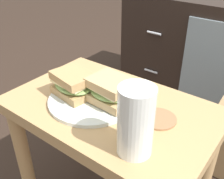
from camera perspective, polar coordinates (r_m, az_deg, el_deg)
side_table at (r=0.77m, az=-0.21°, el=-8.91°), size 0.56×0.36×0.46m
tv_cabinet at (r=1.57m, az=21.31°, el=7.40°), size 0.96×0.46×0.58m
plate at (r=0.73m, az=-4.34°, el=-2.19°), size 0.24×0.24×0.01m
sandwich_front at (r=0.73m, az=-8.27°, el=1.16°), size 0.13×0.11×0.07m
sandwich_back at (r=0.69m, az=-0.42°, el=-0.28°), size 0.12×0.10×0.07m
beer_glass at (r=0.54m, az=5.07°, el=-7.13°), size 0.08×0.08×0.15m
coaster at (r=0.67m, az=9.90°, el=-6.16°), size 0.09×0.09×0.01m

